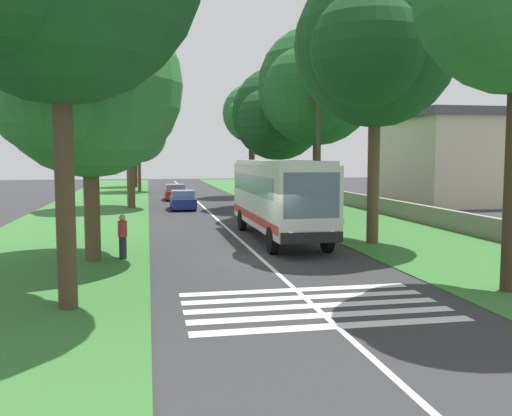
{
  "coord_description": "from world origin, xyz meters",
  "views": [
    {
      "loc": [
        -20.87,
        4.21,
        3.89
      ],
      "look_at": [
        3.81,
        -0.54,
        1.6
      ],
      "focal_mm": 39.44,
      "sensor_mm": 36.0,
      "label": 1
    }
  ],
  "objects_px": {
    "roadside_tree_left_1": "(138,136)",
    "roadside_building": "(437,158)",
    "roadside_tree_right_2": "(276,116)",
    "utility_pole": "(319,156)",
    "roadside_tree_right_4": "(371,51)",
    "pedestrian": "(123,236)",
    "trailing_car_0": "(183,200)",
    "trailing_car_1": "(175,193)",
    "roadside_tree_left_3": "(127,94)",
    "roadside_tree_left_4": "(134,136)",
    "roadside_tree_right_1": "(250,115)",
    "coach_bus": "(278,194)",
    "roadside_tree_left_0": "(85,90)",
    "roadside_tree_right_0": "(313,90)"
  },
  "relations": [
    {
      "from": "roadside_tree_right_0",
      "to": "trailing_car_0",
      "type": "bearing_deg",
      "value": 47.16
    },
    {
      "from": "trailing_car_1",
      "to": "roadside_tree_left_4",
      "type": "height_order",
      "value": "roadside_tree_left_4"
    },
    {
      "from": "roadside_building",
      "to": "roadside_tree_left_4",
      "type": "bearing_deg",
      "value": 40.0
    },
    {
      "from": "roadside_tree_right_0",
      "to": "utility_pole",
      "type": "distance_m",
      "value": 6.41
    },
    {
      "from": "roadside_tree_left_1",
      "to": "roadside_building",
      "type": "distance_m",
      "value": 32.19
    },
    {
      "from": "roadside_tree_left_1",
      "to": "roadside_tree_left_3",
      "type": "xyz_separation_m",
      "value": [
        -20.09,
        0.41,
        2.42
      ]
    },
    {
      "from": "roadside_building",
      "to": "pedestrian",
      "type": "bearing_deg",
      "value": 131.53
    },
    {
      "from": "roadside_tree_left_4",
      "to": "roadside_tree_right_4",
      "type": "relative_size",
      "value": 0.73
    },
    {
      "from": "roadside_tree_left_0",
      "to": "roadside_tree_left_4",
      "type": "relative_size",
      "value": 1.1
    },
    {
      "from": "roadside_building",
      "to": "roadside_tree_left_0",
      "type": "bearing_deg",
      "value": 129.98
    },
    {
      "from": "roadside_tree_right_4",
      "to": "roadside_tree_left_4",
      "type": "bearing_deg",
      "value": 12.68
    },
    {
      "from": "roadside_tree_right_0",
      "to": "utility_pole",
      "type": "bearing_deg",
      "value": 167.59
    },
    {
      "from": "coach_bus",
      "to": "roadside_tree_left_0",
      "type": "bearing_deg",
      "value": 115.9
    },
    {
      "from": "roadside_building",
      "to": "roadside_tree_right_1",
      "type": "bearing_deg",
      "value": 53.46
    },
    {
      "from": "roadside_tree_right_4",
      "to": "pedestrian",
      "type": "bearing_deg",
      "value": 101.2
    },
    {
      "from": "trailing_car_0",
      "to": "roadside_building",
      "type": "xyz_separation_m",
      "value": [
        1.8,
        -21.4,
        3.17
      ]
    },
    {
      "from": "coach_bus",
      "to": "roadside_tree_left_3",
      "type": "bearing_deg",
      "value": 22.46
    },
    {
      "from": "roadside_tree_left_1",
      "to": "roadside_tree_left_3",
      "type": "height_order",
      "value": "roadside_tree_left_3"
    },
    {
      "from": "trailing_car_0",
      "to": "pedestrian",
      "type": "xyz_separation_m",
      "value": [
        -20.23,
        3.49,
        0.24
      ]
    },
    {
      "from": "pedestrian",
      "to": "roadside_tree_left_0",
      "type": "bearing_deg",
      "value": 83.63
    },
    {
      "from": "roadside_tree_right_2",
      "to": "utility_pole",
      "type": "height_order",
      "value": "roadside_tree_right_2"
    },
    {
      "from": "trailing_car_1",
      "to": "roadside_building",
      "type": "relative_size",
      "value": 0.34
    },
    {
      "from": "roadside_tree_right_1",
      "to": "roadside_tree_right_2",
      "type": "xyz_separation_m",
      "value": [
        -12.27,
        0.27,
        -0.96
      ]
    },
    {
      "from": "coach_bus",
      "to": "roadside_tree_left_3",
      "type": "relative_size",
      "value": 0.9
    },
    {
      "from": "trailing_car_0",
      "to": "roadside_tree_left_4",
      "type": "height_order",
      "value": "roadside_tree_left_4"
    },
    {
      "from": "coach_bus",
      "to": "roadside_tree_left_1",
      "type": "relative_size",
      "value": 1.2
    },
    {
      "from": "coach_bus",
      "to": "roadside_building",
      "type": "distance_m",
      "value": 25.37
    },
    {
      "from": "trailing_car_0",
      "to": "roadside_tree_left_1",
      "type": "bearing_deg",
      "value": 9.13
    },
    {
      "from": "roadside_tree_left_4",
      "to": "roadside_tree_right_0",
      "type": "distance_m",
      "value": 41.32
    },
    {
      "from": "roadside_tree_right_0",
      "to": "trailing_car_1",
      "type": "bearing_deg",
      "value": 25.41
    },
    {
      "from": "roadside_tree_right_1",
      "to": "roadside_building",
      "type": "xyz_separation_m",
      "value": [
        -10.44,
        -14.08,
        -4.06
      ]
    },
    {
      "from": "roadside_tree_left_3",
      "to": "roadside_tree_right_1",
      "type": "xyz_separation_m",
      "value": [
        10.31,
        -11.26,
        -0.7
      ]
    },
    {
      "from": "roadside_tree_left_1",
      "to": "roadside_tree_right_4",
      "type": "xyz_separation_m",
      "value": [
        -40.15,
        -10.7,
        2.35
      ]
    },
    {
      "from": "roadside_tree_left_3",
      "to": "roadside_tree_right_2",
      "type": "distance_m",
      "value": 11.29
    },
    {
      "from": "roadside_tree_right_2",
      "to": "roadside_tree_right_0",
      "type": "bearing_deg",
      "value": -174.07
    },
    {
      "from": "trailing_car_1",
      "to": "roadside_tree_right_2",
      "type": "distance_m",
      "value": 13.38
    },
    {
      "from": "coach_bus",
      "to": "roadside_tree_left_0",
      "type": "height_order",
      "value": "roadside_tree_left_0"
    },
    {
      "from": "trailing_car_0",
      "to": "trailing_car_1",
      "type": "bearing_deg",
      "value": 0.64
    },
    {
      "from": "roadside_tree_left_3",
      "to": "roadside_tree_right_1",
      "type": "bearing_deg",
      "value": -47.53
    },
    {
      "from": "roadside_tree_left_1",
      "to": "roadside_tree_right_0",
      "type": "height_order",
      "value": "roadside_tree_right_0"
    },
    {
      "from": "coach_bus",
      "to": "utility_pole",
      "type": "relative_size",
      "value": 1.48
    },
    {
      "from": "pedestrian",
      "to": "trailing_car_1",
      "type": "bearing_deg",
      "value": -6.51
    },
    {
      "from": "roadside_building",
      "to": "roadside_tree_right_0",
      "type": "bearing_deg",
      "value": 123.56
    },
    {
      "from": "trailing_car_1",
      "to": "roadside_tree_right_2",
      "type": "xyz_separation_m",
      "value": [
        -9.42,
        -7.15,
        6.27
      ]
    },
    {
      "from": "roadside_tree_left_3",
      "to": "pedestrian",
      "type": "xyz_separation_m",
      "value": [
        -22.16,
        -0.46,
        -7.68
      ]
    },
    {
      "from": "trailing_car_0",
      "to": "roadside_tree_right_4",
      "type": "bearing_deg",
      "value": -158.46
    },
    {
      "from": "roadside_tree_right_1",
      "to": "pedestrian",
      "type": "height_order",
      "value": "roadside_tree_right_1"
    },
    {
      "from": "trailing_car_1",
      "to": "utility_pole",
      "type": "bearing_deg",
      "value": -162.28
    },
    {
      "from": "trailing_car_1",
      "to": "pedestrian",
      "type": "distance_m",
      "value": 29.82
    },
    {
      "from": "coach_bus",
      "to": "roadside_tree_right_2",
      "type": "distance_m",
      "value": 17.14
    }
  ]
}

